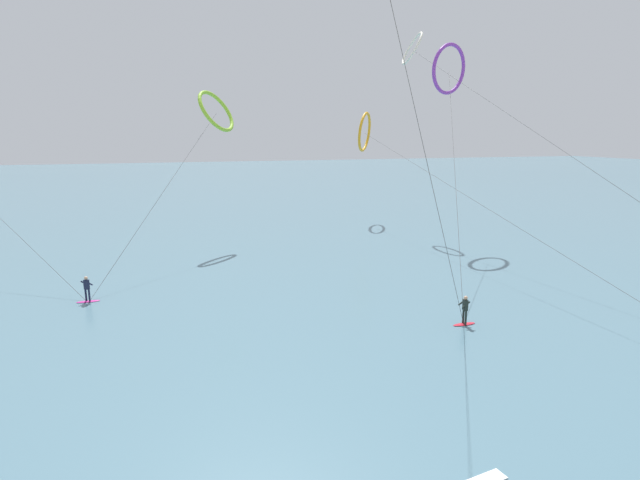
{
  "coord_description": "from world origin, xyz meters",
  "views": [
    {
      "loc": [
        -7.12,
        1.47,
        10.58
      ],
      "look_at": [
        0.0,
        22.83,
        5.83
      ],
      "focal_mm": 27.97,
      "sensor_mm": 36.0,
      "label": 1
    }
  ],
  "objects_px": {
    "surfer_magenta": "(87,291)",
    "kite_amber": "(365,132)",
    "surfer_crimson": "(465,312)",
    "kite_ivory": "(413,49)",
    "kite_lime": "(216,111)",
    "kite_violet": "(449,69)"
  },
  "relations": [
    {
      "from": "surfer_crimson",
      "to": "kite_amber",
      "type": "xyz_separation_m",
      "value": [
        8.84,
        34.91,
        10.12
      ]
    },
    {
      "from": "kite_lime",
      "to": "kite_amber",
      "type": "bearing_deg",
      "value": -26.72
    },
    {
      "from": "surfer_crimson",
      "to": "surfer_magenta",
      "type": "distance_m",
      "value": 23.41
    },
    {
      "from": "surfer_crimson",
      "to": "kite_lime",
      "type": "bearing_deg",
      "value": 26.13
    },
    {
      "from": "kite_violet",
      "to": "kite_amber",
      "type": "bearing_deg",
      "value": -98.08
    },
    {
      "from": "surfer_crimson",
      "to": "surfer_magenta",
      "type": "bearing_deg",
      "value": 67.68
    },
    {
      "from": "kite_amber",
      "to": "surfer_magenta",
      "type": "bearing_deg",
      "value": -13.15
    },
    {
      "from": "surfer_crimson",
      "to": "kite_lime",
      "type": "xyz_separation_m",
      "value": [
        -10.04,
        27.09,
        11.99
      ]
    },
    {
      "from": "kite_violet",
      "to": "kite_lime",
      "type": "bearing_deg",
      "value": -34.66
    },
    {
      "from": "kite_lime",
      "to": "kite_ivory",
      "type": "bearing_deg",
      "value": -46.28
    },
    {
      "from": "kite_ivory",
      "to": "kite_violet",
      "type": "bearing_deg",
      "value": 13.28
    },
    {
      "from": "kite_amber",
      "to": "kite_violet",
      "type": "distance_m",
      "value": 15.12
    },
    {
      "from": "surfer_crimson",
      "to": "kite_violet",
      "type": "xyz_separation_m",
      "value": [
        11.63,
        21.26,
        16.0
      ]
    },
    {
      "from": "surfer_magenta",
      "to": "kite_amber",
      "type": "height_order",
      "value": "kite_amber"
    },
    {
      "from": "kite_lime",
      "to": "kite_violet",
      "type": "bearing_deg",
      "value": -64.27
    },
    {
      "from": "surfer_crimson",
      "to": "kite_ivory",
      "type": "height_order",
      "value": "kite_ivory"
    },
    {
      "from": "surfer_magenta",
      "to": "kite_ivory",
      "type": "xyz_separation_m",
      "value": [
        32.04,
        17.16,
        18.88
      ]
    },
    {
      "from": "surfer_crimson",
      "to": "surfer_magenta",
      "type": "xyz_separation_m",
      "value": [
        -20.65,
        11.03,
        0.0
      ]
    },
    {
      "from": "kite_violet",
      "to": "kite_ivory",
      "type": "height_order",
      "value": "kite_ivory"
    },
    {
      "from": "surfer_crimson",
      "to": "kite_lime",
      "type": "relative_size",
      "value": 0.09
    },
    {
      "from": "kite_lime",
      "to": "kite_ivory",
      "type": "distance_m",
      "value": 22.54
    },
    {
      "from": "kite_lime",
      "to": "surfer_magenta",
      "type": "bearing_deg",
      "value": -172.66
    }
  ]
}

